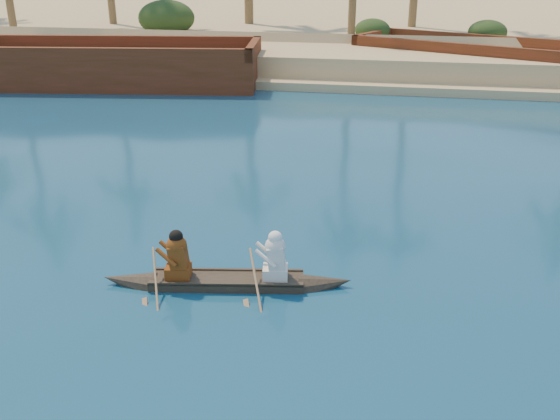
# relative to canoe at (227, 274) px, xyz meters

# --- Properties ---
(sandy_embankment) EXTENTS (150.00, 51.00, 1.50)m
(sandy_embankment) POSITION_rel_canoe_xyz_m (-8.00, 42.10, 0.29)
(sandy_embankment) COLOR tan
(sandy_embankment) RESTS_ON ground
(shrub_cluster) EXTENTS (100.00, 6.00, 2.40)m
(shrub_cluster) POSITION_rel_canoe_xyz_m (-8.00, 26.71, 0.96)
(shrub_cluster) COLOR #1D3613
(shrub_cluster) RESTS_ON ground
(canoe) EXTENTS (4.55, 1.33, 1.24)m
(canoe) POSITION_rel_canoe_xyz_m (0.00, 0.00, 0.00)
(canoe) COLOR #3F3222
(canoe) RESTS_ON ground
(barge_mid) EXTENTS (14.13, 6.38, 2.27)m
(barge_mid) POSITION_rel_canoe_xyz_m (-10.32, 17.30, 0.56)
(barge_mid) COLOR maroon
(barge_mid) RESTS_ON ground
(barge_right) EXTENTS (13.25, 9.01, 2.11)m
(barge_right) POSITION_rel_canoe_xyz_m (6.89, 22.21, 0.50)
(barge_right) COLOR maroon
(barge_right) RESTS_ON ground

